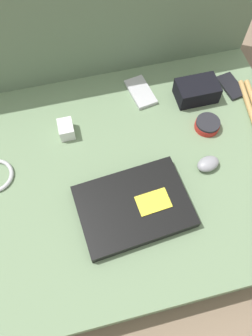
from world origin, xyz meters
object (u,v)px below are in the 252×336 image
laptop (134,206)px  speaker_puck (207,125)px  phone_silver (141,92)px  phone_black (231,86)px  computer_mouse (208,164)px  camera_pouch (197,91)px  charger_brick (66,129)px

laptop → speaker_puck: 0.36m
phone_silver → phone_black: 0.31m
computer_mouse → phone_black: bearing=42.7°
computer_mouse → camera_pouch: size_ratio=0.58×
laptop → camera_pouch: size_ratio=2.38×
computer_mouse → phone_black: 0.33m
laptop → charger_brick: bearing=110.5°
camera_pouch → laptop: bearing=-131.8°
computer_mouse → phone_black: (0.19, 0.27, -0.01)m
charger_brick → phone_black: bearing=5.1°
phone_silver → charger_brick: (-0.27, -0.10, 0.02)m
computer_mouse → phone_black: size_ratio=0.67×
laptop → computer_mouse: size_ratio=4.13×
computer_mouse → camera_pouch: camera_pouch is taller
camera_pouch → charger_brick: 0.44m
laptop → computer_mouse: bearing=12.2°
computer_mouse → charger_brick: charger_brick is taller
speaker_puck → camera_pouch: bearing=87.4°
speaker_puck → phone_silver: 0.25m
camera_pouch → phone_black: bearing=4.6°
speaker_puck → phone_silver: speaker_puck is taller
speaker_puck → phone_black: 0.19m
speaker_puck → phone_silver: (-0.17, 0.18, -0.01)m
charger_brick → phone_silver: bearing=20.4°
phone_black → camera_pouch: camera_pouch is taller
speaker_puck → phone_silver: size_ratio=0.57×
computer_mouse → charger_brick: 0.44m
camera_pouch → speaker_puck: bearing=-92.6°
phone_black → speaker_puck: bearing=-145.8°
laptop → camera_pouch: (0.30, 0.33, 0.01)m
phone_black → charger_brick: size_ratio=1.94×
speaker_puck → camera_pouch: 0.13m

